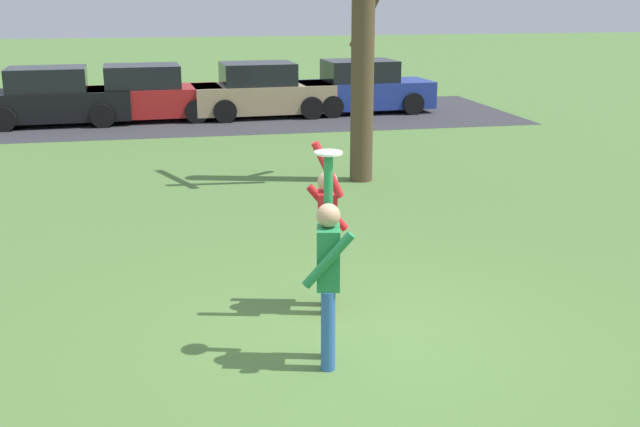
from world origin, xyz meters
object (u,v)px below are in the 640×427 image
parked_car_tan (262,92)px  person_catcher (328,270)px  frisbee_disc (328,153)px  parked_car_blue (363,88)px  parked_car_red (147,95)px  parked_car_black (53,99)px  bare_tree_tall (362,41)px  person_defender (327,229)px

parked_car_tan → person_catcher: bearing=-98.1°
person_catcher → frisbee_disc: frisbee_disc is taller
parked_car_tan → parked_car_blue: (3.18, 0.26, 0.00)m
parked_car_red → frisbee_disc: bearing=-85.9°
frisbee_disc → parked_car_black: frisbee_disc is taller
frisbee_disc → parked_car_blue: size_ratio=0.06×
parked_car_red → parked_car_blue: size_ratio=1.00×
parked_car_black → parked_car_red: 2.58m
frisbee_disc → parked_car_red: 15.98m
parked_car_blue → frisbee_disc: bearing=-108.8°
parked_car_tan → bare_tree_tall: 8.80m
parked_car_red → bare_tree_tall: (4.15, -8.50, 1.96)m
person_defender → parked_car_blue: size_ratio=0.49×
person_defender → frisbee_disc: size_ratio=7.53×
parked_car_tan → bare_tree_tall: bare_tree_tall is taller
frisbee_disc → parked_car_black: (-4.47, 15.57, -1.37)m
frisbee_disc → parked_car_red: size_ratio=0.06×
parked_car_black → person_defender: bearing=-74.8°
person_catcher → frisbee_disc: size_ratio=7.67×
parked_car_red → parked_car_tan: 3.33m
person_defender → parked_car_red: size_ratio=0.49×
person_defender → frisbee_disc: 1.59m
parked_car_black → parked_car_tan: size_ratio=1.00×
bare_tree_tall → person_catcher: bearing=-106.9°
parked_car_blue → bare_tree_tall: 9.32m
frisbee_disc → parked_car_blue: 16.81m
parked_car_black → parked_car_tan: same height
parked_car_tan → parked_car_red: bearing=177.9°
frisbee_disc → bare_tree_tall: bearing=72.9°
frisbee_disc → parked_car_red: bearing=96.9°
parked_car_blue → person_defender: bearing=-109.1°
parked_car_black → bare_tree_tall: 10.82m
person_defender → bare_tree_tall: 6.73m
frisbee_disc → parked_car_tan: frisbee_disc is taller
parked_car_tan → frisbee_disc: bearing=-98.0°
bare_tree_tall → parked_car_tan: bearing=95.4°
frisbee_disc → parked_car_blue: frisbee_disc is taller
parked_car_blue → bare_tree_tall: bearing=-107.9°
person_catcher → parked_car_tan: size_ratio=0.50×
bare_tree_tall → person_defender: bearing=-107.9°
person_defender → parked_car_tan: bearing=-172.7°
person_catcher → bare_tree_tall: 8.05m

